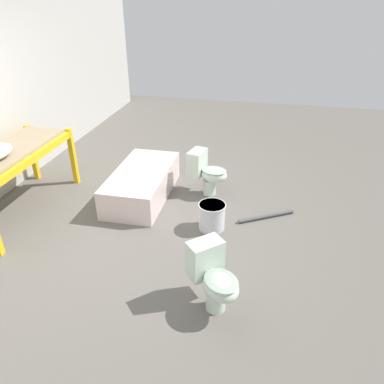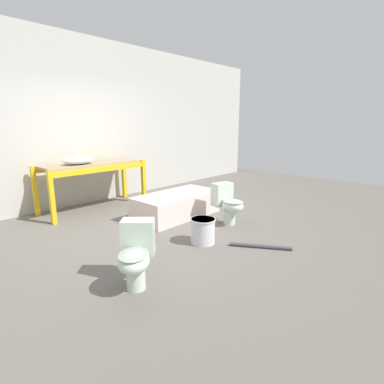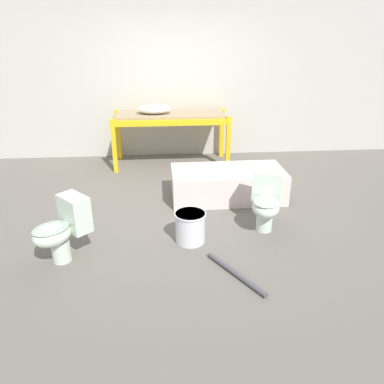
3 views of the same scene
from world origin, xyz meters
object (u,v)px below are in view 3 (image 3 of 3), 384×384
object	(u,v)px
bathtub_main	(228,182)
toilet_far	(62,228)
sink_basin	(155,109)
toilet_near	(266,200)
bucket_white	(190,227)

from	to	relation	value
bathtub_main	toilet_far	xyz separation A→B (m)	(-1.88, -1.35, 0.12)
sink_basin	toilet_near	xyz separation A→B (m)	(1.26, -2.35, -0.60)
bathtub_main	bucket_white	size ratio (longest dim) A/B	4.42
toilet_far	bucket_white	size ratio (longest dim) A/B	1.88
sink_basin	bucket_white	size ratio (longest dim) A/B	1.59
sink_basin	toilet_far	xyz separation A→B (m)	(-0.90, -2.81, -0.60)
bucket_white	toilet_far	bearing A→B (deg)	-169.71
bathtub_main	bucket_white	bearing A→B (deg)	-118.61
bathtub_main	toilet_far	distance (m)	2.31
sink_basin	bucket_white	distance (m)	2.72
sink_basin	toilet_far	world-z (taller)	sink_basin
toilet_near	toilet_far	xyz separation A→B (m)	(-2.16, -0.46, 0.00)
toilet_far	bucket_white	bearing A→B (deg)	57.46
bathtub_main	toilet_near	distance (m)	0.94
sink_basin	bathtub_main	size ratio (longest dim) A/B	0.36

